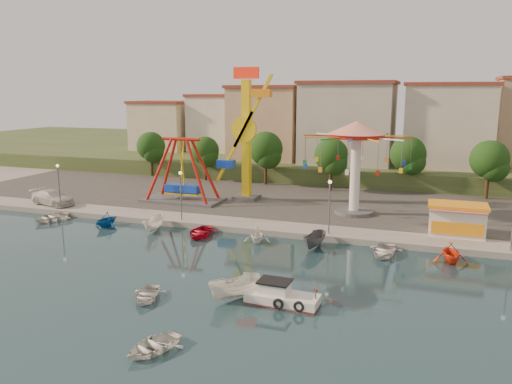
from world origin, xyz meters
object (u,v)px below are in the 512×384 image
at_px(pirate_ship_ride, 182,171).
at_px(van, 53,198).
at_px(kamikaze_tower, 248,137).
at_px(rowboat_a, 147,295).
at_px(wave_swinger, 356,147).
at_px(skiff, 235,288).
at_px(cabin_motorboat, 281,298).

height_order(pirate_ship_ride, van, pirate_ship_ride).
xyz_separation_m(kamikaze_tower, rowboat_a, (3.67, -30.24, -8.20)).
xyz_separation_m(wave_swinger, rowboat_a, (-10.17, -27.38, -7.85)).
relative_size(wave_swinger, van, 1.90).
xyz_separation_m(pirate_ship_ride, van, (-14.05, -7.10, -2.91)).
height_order(kamikaze_tower, van, kamikaze_tower).
xyz_separation_m(pirate_ship_ride, skiff, (16.92, -24.72, -3.59)).
height_order(pirate_ship_ride, rowboat_a, pirate_ship_ride).
height_order(wave_swinger, rowboat_a, wave_swinger).
bearing_deg(van, wave_swinger, -64.85).
bearing_deg(van, pirate_ship_ride, -50.23).
xyz_separation_m(kamikaze_tower, van, (-21.51, -10.51, -7.06)).
bearing_deg(cabin_motorboat, van, 154.72).
distance_m(pirate_ship_ride, kamikaze_tower, 9.20).
xyz_separation_m(cabin_motorboat, rowboat_a, (-8.99, -2.36, -0.12)).
relative_size(kamikaze_tower, wave_swinger, 1.42).
bearing_deg(kamikaze_tower, cabin_motorboat, -65.57).
bearing_deg(rowboat_a, kamikaze_tower, 81.94).
bearing_deg(cabin_motorboat, rowboat_a, -163.65).
height_order(cabin_motorboat, rowboat_a, cabin_motorboat).
height_order(pirate_ship_ride, kamikaze_tower, kamikaze_tower).
height_order(rowboat_a, van, van).
height_order(rowboat_a, skiff, skiff).
height_order(kamikaze_tower, skiff, kamikaze_tower).
bearing_deg(wave_swinger, rowboat_a, -110.39).
bearing_deg(van, skiff, -106.68).
xyz_separation_m(kamikaze_tower, skiff, (9.45, -28.12, -7.74)).
bearing_deg(pirate_ship_ride, kamikaze_tower, 24.51).
bearing_deg(wave_swinger, pirate_ship_ride, -178.54).
distance_m(kamikaze_tower, wave_swinger, 14.14).
xyz_separation_m(wave_swinger, cabin_motorboat, (-1.18, -25.02, -7.73)).
relative_size(kamikaze_tower, van, 2.70).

